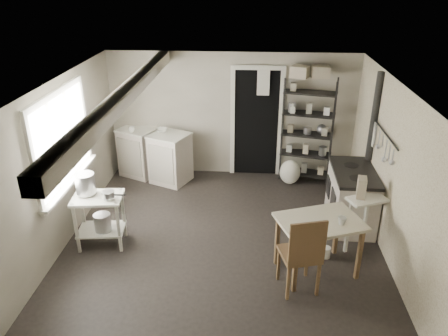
# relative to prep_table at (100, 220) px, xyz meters

# --- Properties ---
(floor) EXTENTS (5.00, 5.00, 0.00)m
(floor) POSITION_rel_prep_table_xyz_m (1.72, 0.04, -0.40)
(floor) COLOR black
(floor) RESTS_ON ground
(ceiling) EXTENTS (5.00, 5.00, 0.00)m
(ceiling) POSITION_rel_prep_table_xyz_m (1.72, 0.04, 1.90)
(ceiling) COLOR silver
(ceiling) RESTS_ON wall_back
(wall_back) EXTENTS (4.50, 0.02, 2.30)m
(wall_back) POSITION_rel_prep_table_xyz_m (1.72, 2.54, 0.75)
(wall_back) COLOR #A49E8C
(wall_back) RESTS_ON ground
(wall_front) EXTENTS (4.50, 0.02, 2.30)m
(wall_front) POSITION_rel_prep_table_xyz_m (1.72, -2.46, 0.75)
(wall_front) COLOR #A49E8C
(wall_front) RESTS_ON ground
(wall_left) EXTENTS (0.02, 5.00, 2.30)m
(wall_left) POSITION_rel_prep_table_xyz_m (-0.53, 0.04, 0.75)
(wall_left) COLOR #A49E8C
(wall_left) RESTS_ON ground
(wall_right) EXTENTS (0.02, 5.00, 2.30)m
(wall_right) POSITION_rel_prep_table_xyz_m (3.97, 0.04, 0.75)
(wall_right) COLOR #A49E8C
(wall_right) RESTS_ON ground
(window) EXTENTS (0.12, 1.76, 1.28)m
(window) POSITION_rel_prep_table_xyz_m (-0.50, 0.24, 1.10)
(window) COLOR silver
(window) RESTS_ON wall_left
(doorway) EXTENTS (0.96, 0.10, 2.08)m
(doorway) POSITION_rel_prep_table_xyz_m (2.17, 2.51, 0.60)
(doorway) COLOR silver
(doorway) RESTS_ON ground
(ceiling_beam) EXTENTS (0.18, 5.00, 0.18)m
(ceiling_beam) POSITION_rel_prep_table_xyz_m (0.52, 0.04, 1.80)
(ceiling_beam) COLOR silver
(ceiling_beam) RESTS_ON ceiling
(wallpaper_panel) EXTENTS (0.01, 5.00, 2.30)m
(wallpaper_panel) POSITION_rel_prep_table_xyz_m (3.96, 0.04, 0.75)
(wallpaper_panel) COLOR beige
(wallpaper_panel) RESTS_ON wall_right
(utensil_rail) EXTENTS (0.06, 1.20, 0.44)m
(utensil_rail) POSITION_rel_prep_table_xyz_m (3.91, 0.64, 1.15)
(utensil_rail) COLOR #ACACAF
(utensil_rail) RESTS_ON wall_right
(prep_table) EXTENTS (0.72, 0.55, 0.77)m
(prep_table) POSITION_rel_prep_table_xyz_m (0.00, 0.00, 0.00)
(prep_table) COLOR silver
(prep_table) RESTS_ON ground
(stockpot) EXTENTS (0.36, 0.36, 0.29)m
(stockpot) POSITION_rel_prep_table_xyz_m (-0.16, 0.05, 0.54)
(stockpot) COLOR #ACACAF
(stockpot) RESTS_ON prep_table
(saucepan) EXTENTS (0.17, 0.17, 0.09)m
(saucepan) POSITION_rel_prep_table_xyz_m (0.19, -0.07, 0.45)
(saucepan) COLOR #ACACAF
(saucepan) RESTS_ON prep_table
(bucket) EXTENTS (0.28, 0.28, 0.26)m
(bucket) POSITION_rel_prep_table_xyz_m (0.05, -0.05, -0.02)
(bucket) COLOR #ACACAF
(bucket) RESTS_ON prep_table
(base_cabinets) EXTENTS (1.52, 1.11, 0.92)m
(base_cabinets) POSITION_rel_prep_table_xyz_m (0.30, 2.22, 0.06)
(base_cabinets) COLOR beige
(base_cabinets) RESTS_ON ground
(mixing_bowl) EXTENTS (0.32, 0.32, 0.07)m
(mixing_bowl) POSITION_rel_prep_table_xyz_m (0.46, 2.23, 0.55)
(mixing_bowl) COLOR silver
(mixing_bowl) RESTS_ON base_cabinets
(counter_cup) EXTENTS (0.15, 0.15, 0.09)m
(counter_cup) POSITION_rel_prep_table_xyz_m (-0.07, 2.16, 0.57)
(counter_cup) COLOR silver
(counter_cup) RESTS_ON base_cabinets
(shelf_rack) EXTENTS (0.96, 0.54, 1.92)m
(shelf_rack) POSITION_rel_prep_table_xyz_m (3.09, 2.35, 0.55)
(shelf_rack) COLOR black
(shelf_rack) RESTS_ON ground
(shelf_jar) EXTENTS (0.09, 0.09, 0.18)m
(shelf_jar) POSITION_rel_prep_table_xyz_m (2.80, 2.34, 0.96)
(shelf_jar) COLOR silver
(shelf_jar) RESTS_ON shelf_rack
(storage_box_a) EXTENTS (0.36, 0.35, 0.20)m
(storage_box_a) POSITION_rel_prep_table_xyz_m (2.88, 2.34, 1.61)
(storage_box_a) COLOR beige
(storage_box_a) RESTS_ON shelf_rack
(storage_box_b) EXTENTS (0.31, 0.29, 0.19)m
(storage_box_b) POSITION_rel_prep_table_xyz_m (3.23, 2.39, 1.59)
(storage_box_b) COLOR beige
(storage_box_b) RESTS_ON shelf_rack
(stove) EXTENTS (0.64, 1.13, 0.88)m
(stove) POSITION_rel_prep_table_xyz_m (3.64, 0.84, 0.04)
(stove) COLOR beige
(stove) RESTS_ON ground
(stovepipe) EXTENTS (0.13, 0.13, 1.31)m
(stovepipe) POSITION_rel_prep_table_xyz_m (3.92, 1.23, 1.19)
(stovepipe) COLOR black
(stovepipe) RESTS_ON stove
(side_ledge) EXTENTS (0.59, 0.46, 0.81)m
(side_ledge) POSITION_rel_prep_table_xyz_m (3.67, 0.14, 0.03)
(side_ledge) COLOR silver
(side_ledge) RESTS_ON ground
(oats_box) EXTENTS (0.15, 0.21, 0.28)m
(oats_box) POSITION_rel_prep_table_xyz_m (3.58, 0.17, 0.61)
(oats_box) COLOR beige
(oats_box) RESTS_ON side_ledge
(work_table) EXTENTS (1.19, 1.01, 0.77)m
(work_table) POSITION_rel_prep_table_xyz_m (2.98, -0.41, -0.02)
(work_table) COLOR beige
(work_table) RESTS_ON ground
(table_cup) EXTENTS (0.14, 0.14, 0.10)m
(table_cup) POSITION_rel_prep_table_xyz_m (3.22, -0.49, 0.41)
(table_cup) COLOR silver
(table_cup) RESTS_ON work_table
(chair) EXTENTS (0.55, 0.56, 1.07)m
(chair) POSITION_rel_prep_table_xyz_m (2.71, -0.76, 0.08)
(chair) COLOR brown
(chair) RESTS_ON ground
(flour_sack) EXTENTS (0.47, 0.43, 0.45)m
(flour_sack) POSITION_rel_prep_table_xyz_m (2.81, 2.12, -0.16)
(flour_sack) COLOR silver
(flour_sack) RESTS_ON ground
(floor_crock) EXTENTS (0.16, 0.16, 0.16)m
(floor_crock) POSITION_rel_prep_table_xyz_m (3.16, -0.11, -0.33)
(floor_crock) COLOR silver
(floor_crock) RESTS_ON ground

